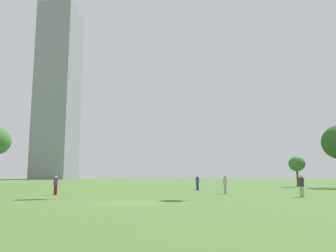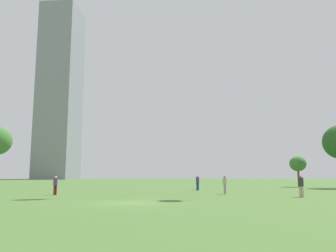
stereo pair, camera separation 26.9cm
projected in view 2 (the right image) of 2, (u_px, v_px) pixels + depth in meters
ground at (129, 203)px, 22.00m from camera, size 280.00×280.00×0.00m
person_standing_0 at (225, 183)px, 32.12m from camera, size 0.38×0.38×1.72m
person_standing_1 at (301, 184)px, 27.76m from camera, size 0.41×0.41×1.83m
person_standing_2 at (55, 184)px, 30.65m from camera, size 0.38×0.38×1.71m
person_standing_3 at (198, 182)px, 39.82m from camera, size 0.39×0.39×1.77m
park_tree_0 at (298, 164)px, 51.43m from camera, size 2.46×2.46×4.62m
distant_highrise_0 at (60, 92)px, 144.09m from camera, size 15.25×18.84×73.52m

